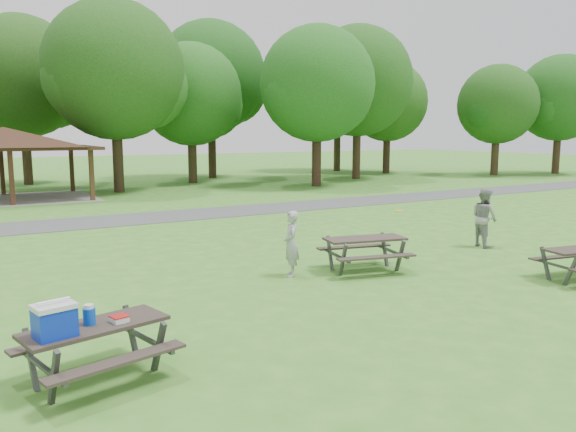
# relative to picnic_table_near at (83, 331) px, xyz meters

# --- Properties ---
(ground) EXTENTS (160.00, 160.00, 0.00)m
(ground) POSITION_rel_picnic_table_near_xyz_m (5.08, 0.70, -0.77)
(ground) COLOR #387722
(ground) RESTS_ON ground
(asphalt_path) EXTENTS (120.00, 3.20, 0.02)m
(asphalt_path) POSITION_rel_picnic_table_near_xyz_m (5.08, 14.70, -0.76)
(asphalt_path) COLOR #444447
(asphalt_path) RESTS_ON ground
(pavilion) EXTENTS (8.60, 7.01, 3.76)m
(pavilion) POSITION_rel_picnic_table_near_xyz_m (1.08, 24.70, 2.29)
(pavilion) COLOR #391F15
(pavilion) RESTS_ON ground
(tree_row_e) EXTENTS (8.40, 8.00, 11.02)m
(tree_row_e) POSITION_rel_picnic_table_near_xyz_m (7.18, 25.72, 6.01)
(tree_row_e) COLOR black
(tree_row_e) RESTS_ON ground
(tree_row_f) EXTENTS (7.35, 7.00, 9.55)m
(tree_row_f) POSITION_rel_picnic_table_near_xyz_m (13.17, 29.22, 5.07)
(tree_row_f) COLOR #2F2115
(tree_row_f) RESTS_ON ground
(tree_row_g) EXTENTS (7.77, 7.40, 10.25)m
(tree_row_g) POSITION_rel_picnic_table_near_xyz_m (19.18, 22.72, 5.56)
(tree_row_g) COLOR black
(tree_row_g) RESTS_ON ground
(tree_row_h) EXTENTS (8.61, 8.20, 11.37)m
(tree_row_h) POSITION_rel_picnic_table_near_xyz_m (25.19, 26.22, 6.25)
(tree_row_h) COLOR #332016
(tree_row_h) RESTS_ON ground
(tree_row_i) EXTENTS (7.14, 6.80, 9.52)m
(tree_row_i) POSITION_rel_picnic_table_near_xyz_m (31.17, 29.72, 5.14)
(tree_row_i) COLOR black
(tree_row_i) RESTS_ON ground
(tree_row_j) EXTENTS (6.72, 6.40, 8.96)m
(tree_row_j) POSITION_rel_picnic_table_near_xyz_m (37.16, 23.22, 4.79)
(tree_row_j) COLOR #302015
(tree_row_j) RESTS_ON ground
(tree_deep_b) EXTENTS (8.40, 8.00, 11.13)m
(tree_deep_b) POSITION_rel_picnic_table_near_xyz_m (3.18, 33.72, 6.11)
(tree_deep_b) COLOR #332016
(tree_deep_b) RESTS_ON ground
(tree_deep_c) EXTENTS (8.82, 8.40, 11.90)m
(tree_deep_c) POSITION_rel_picnic_table_near_xyz_m (16.19, 32.72, 6.67)
(tree_deep_c) COLOR black
(tree_deep_c) RESTS_ON ground
(tree_deep_d) EXTENTS (8.40, 8.00, 11.27)m
(tree_deep_d) POSITION_rel_picnic_table_near_xyz_m (29.18, 34.22, 6.25)
(tree_deep_d) COLOR black
(tree_deep_d) RESTS_ON ground
(tree_flank_right) EXTENTS (7.56, 7.20, 9.97)m
(tree_flank_right) POSITION_rel_picnic_table_near_xyz_m (43.17, 21.72, 5.38)
(tree_flank_right) COLOR #301E15
(tree_flank_right) RESTS_ON ground
(picnic_table_near) EXTENTS (2.23, 1.93, 1.35)m
(picnic_table_near) POSITION_rel_picnic_table_near_xyz_m (0.00, 0.00, 0.00)
(picnic_table_near) COLOR #2A231E
(picnic_table_near) RESTS_ON ground
(picnic_table_middle) EXTENTS (2.33, 2.03, 0.87)m
(picnic_table_middle) POSITION_rel_picnic_table_near_xyz_m (7.41, 3.15, -0.13)
(picnic_table_middle) COLOR #312823
(picnic_table_middle) RESTS_ON ground
(frisbee_in_flight) EXTENTS (0.27, 0.27, 0.02)m
(frisbee_in_flight) POSITION_rel_picnic_table_near_xyz_m (8.97, 3.66, 0.58)
(frisbee_in_flight) COLOR gold
(frisbee_in_flight) RESTS_ON ground
(frisbee_thrower) EXTENTS (0.58, 0.69, 1.60)m
(frisbee_thrower) POSITION_rel_picnic_table_near_xyz_m (5.53, 3.63, 0.03)
(frisbee_thrower) COLOR #A0A0A3
(frisbee_thrower) RESTS_ON ground
(frisbee_catcher) EXTENTS (0.84, 0.99, 1.79)m
(frisbee_catcher) POSITION_rel_picnic_table_near_xyz_m (12.46, 3.68, 0.12)
(frisbee_catcher) COLOR gray
(frisbee_catcher) RESTS_ON ground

